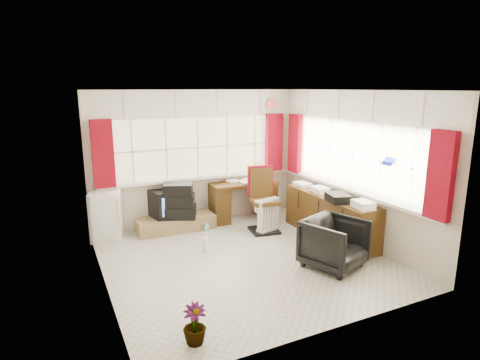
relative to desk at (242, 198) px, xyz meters
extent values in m
plane|color=beige|center=(-0.83, -1.80, -0.42)|extent=(4.00, 4.00, 0.00)
plane|color=beige|center=(-0.83, 0.20, 0.83)|extent=(4.00, 0.00, 4.00)
plane|color=beige|center=(-0.83, -3.80, 0.83)|extent=(4.00, 0.00, 4.00)
plane|color=beige|center=(-2.83, -1.80, 0.83)|extent=(0.00, 4.00, 4.00)
plane|color=beige|center=(1.17, -1.80, 0.83)|extent=(0.00, 4.00, 4.00)
plane|color=white|center=(-0.83, -1.80, 2.08)|extent=(4.00, 4.00, 0.00)
plane|color=#F9F2C5|center=(-0.83, 0.18, 1.03)|extent=(3.60, 0.00, 3.60)
cube|color=white|center=(-0.83, 0.14, 0.45)|extent=(3.70, 0.12, 0.05)
cube|color=white|center=(-2.03, 0.17, 1.03)|extent=(0.03, 0.02, 1.10)
cube|color=white|center=(-1.43, 0.17, 1.03)|extent=(0.03, 0.02, 1.10)
cube|color=white|center=(-0.83, 0.17, 1.03)|extent=(0.03, 0.02, 1.10)
cube|color=white|center=(-0.23, 0.17, 1.03)|extent=(0.03, 0.02, 1.10)
cube|color=white|center=(0.37, 0.17, 1.03)|extent=(0.03, 0.02, 1.10)
plane|color=#F9F2C5|center=(1.15, -1.80, 1.03)|extent=(0.00, 3.60, 3.60)
cube|color=white|center=(1.11, -1.80, 0.45)|extent=(0.12, 3.70, 0.05)
cube|color=white|center=(1.14, -3.00, 1.03)|extent=(0.02, 0.03, 1.10)
cube|color=white|center=(1.14, -2.40, 1.03)|extent=(0.02, 0.03, 1.10)
cube|color=white|center=(1.14, -1.80, 1.03)|extent=(0.02, 0.03, 1.10)
cube|color=white|center=(1.14, -1.20, 1.03)|extent=(0.02, 0.03, 1.10)
cube|color=white|center=(1.14, -0.60, 1.03)|extent=(0.02, 0.03, 1.10)
cube|color=maroon|center=(-2.53, 0.10, 1.04)|extent=(0.35, 0.10, 1.15)
cube|color=maroon|center=(0.77, 0.10, 1.04)|extent=(0.35, 0.10, 1.15)
cube|color=maroon|center=(1.07, -0.20, 1.04)|extent=(0.10, 0.35, 1.15)
cube|color=maroon|center=(1.07, -3.50, 1.04)|extent=(0.10, 0.35, 1.15)
cube|color=white|center=(-0.83, 0.16, 1.83)|extent=(3.95, 0.08, 0.48)
cube|color=white|center=(1.13, -1.80, 1.83)|extent=(0.08, 3.95, 0.48)
cube|color=#462D10|center=(0.00, 0.00, 0.30)|extent=(1.32, 0.68, 0.06)
cube|color=#462D10|center=(-0.50, 0.02, -0.07)|extent=(0.32, 0.59, 0.69)
cube|color=#462D10|center=(0.50, -0.02, -0.07)|extent=(0.32, 0.59, 0.69)
cube|color=white|center=(0.00, 0.00, 0.34)|extent=(0.23, 0.31, 0.02)
cube|color=white|center=(0.00, 0.00, 0.35)|extent=(0.23, 0.31, 0.02)
cube|color=white|center=(0.00, 0.00, 0.35)|extent=(0.23, 0.31, 0.02)
cube|color=white|center=(0.00, 0.00, 0.35)|extent=(0.23, 0.31, 0.02)
cube|color=white|center=(0.00, 0.00, 0.36)|extent=(0.23, 0.31, 0.02)
cube|color=white|center=(0.00, 0.00, 0.36)|extent=(0.23, 0.31, 0.02)
cylinder|color=orange|center=(0.34, -0.06, 0.34)|extent=(0.09, 0.09, 0.02)
cylinder|color=orange|center=(0.34, -0.06, 0.52)|extent=(0.02, 0.02, 0.35)
cone|color=orange|center=(0.34, -0.06, 0.66)|extent=(0.17, 0.16, 0.14)
cube|color=black|center=(0.02, -0.86, -0.39)|extent=(0.56, 0.56, 0.04)
cylinder|color=silver|center=(0.02, -0.86, -0.14)|extent=(0.06, 0.06, 0.56)
cube|color=#462D10|center=(0.02, -0.86, 0.15)|extent=(0.55, 0.53, 0.06)
cube|color=#462D10|center=(0.07, -0.62, 0.45)|extent=(0.43, 0.13, 0.54)
cube|color=maroon|center=(0.07, -0.62, 0.47)|extent=(0.48, 0.15, 0.56)
imported|color=black|center=(0.21, -2.57, -0.06)|extent=(0.99, 1.01, 0.72)
cube|color=white|center=(0.06, -0.93, -0.37)|extent=(0.45, 0.26, 0.08)
cube|color=white|center=(-0.12, -0.98, -0.06)|extent=(0.06, 0.13, 0.55)
cube|color=white|center=(-0.06, -0.96, -0.06)|extent=(0.06, 0.13, 0.55)
cube|color=white|center=(0.00, -0.95, -0.06)|extent=(0.06, 0.13, 0.55)
cube|color=white|center=(0.06, -0.93, -0.06)|extent=(0.06, 0.13, 0.55)
cube|color=white|center=(0.12, -0.92, -0.06)|extent=(0.06, 0.13, 0.55)
cube|color=white|center=(0.18, -0.90, -0.06)|extent=(0.06, 0.13, 0.55)
cube|color=white|center=(0.24, -0.89, -0.06)|extent=(0.06, 0.13, 0.55)
cube|color=#462D10|center=(0.90, -1.60, -0.04)|extent=(0.50, 2.00, 0.75)
cube|color=white|center=(0.87, -2.40, 0.38)|extent=(0.24, 0.32, 0.10)
cube|color=white|center=(0.87, -1.87, 0.38)|extent=(0.24, 0.32, 0.10)
cube|color=white|center=(0.87, -1.33, 0.38)|extent=(0.24, 0.32, 0.10)
cube|color=white|center=(0.87, -0.80, 0.38)|extent=(0.24, 0.32, 0.10)
cube|color=black|center=(0.76, -1.94, 0.40)|extent=(0.39, 0.45, 0.13)
cube|color=olive|center=(-1.38, -0.08, -0.29)|extent=(1.40, 0.50, 0.25)
cube|color=black|center=(-1.51, 0.06, 0.08)|extent=(0.63, 0.59, 0.49)
cube|color=#4586C3|center=(-1.46, -0.19, 0.08)|extent=(0.41, 0.10, 0.33)
cube|color=black|center=(-1.34, -0.15, -0.06)|extent=(0.70, 0.59, 0.22)
cube|color=black|center=(-1.34, -0.15, 0.16)|extent=(0.65, 0.55, 0.21)
cube|color=black|center=(-1.34, -0.15, 0.36)|extent=(0.59, 0.51, 0.20)
cube|color=white|center=(-2.57, 0.00, 0.00)|extent=(0.61, 0.61, 0.84)
cube|color=silver|center=(-2.42, -0.30, 0.13)|extent=(0.02, 0.02, 0.44)
imported|color=white|center=(-1.24, -1.21, -0.26)|extent=(0.16, 0.16, 0.31)
imported|color=#82C3BD|center=(-0.90, -0.37, -0.32)|extent=(0.10, 0.10, 0.19)
imported|color=black|center=(-2.19, -3.39, -0.20)|extent=(0.27, 0.27, 0.42)
camera|label=1|loc=(-3.34, -6.83, 2.12)|focal=30.00mm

